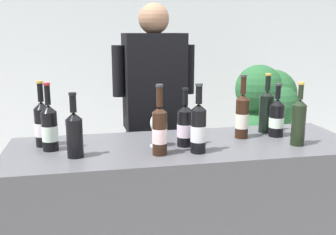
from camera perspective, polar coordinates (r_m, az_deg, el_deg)
wall_back at (r=4.55m, az=-5.46°, el=10.39°), size 8.00×0.10×2.80m
counter at (r=2.25m, az=2.40°, el=-16.02°), size 1.85×0.63×0.98m
wine_bottle_0 at (r=2.01m, az=2.53°, el=-1.20°), size 0.08×0.08×0.31m
wine_bottle_1 at (r=2.13m, az=18.66°, el=-0.47°), size 0.07×0.07×0.33m
wine_bottle_2 at (r=2.35m, az=14.28°, el=1.09°), size 0.08×0.08×0.35m
wine_bottle_3 at (r=1.88m, az=-13.60°, el=-2.18°), size 0.08×0.08×0.31m
wine_bottle_4 at (r=2.28m, az=15.69°, el=-0.01°), size 0.08×0.08×0.30m
wine_bottle_5 at (r=2.20m, az=10.84°, el=0.28°), size 0.07×0.07×0.36m
wine_bottle_6 at (r=2.11m, az=-17.97°, el=-0.87°), size 0.08×0.08×0.34m
wine_bottle_7 at (r=1.86m, az=-1.23°, el=-1.84°), size 0.07×0.07×0.34m
wine_bottle_8 at (r=2.02m, az=-17.03°, el=-1.43°), size 0.08×0.08×0.34m
wine_bottle_9 at (r=1.90m, az=4.49°, el=-1.52°), size 0.08×0.08×0.34m
wine_glass at (r=2.00m, az=-1.57°, el=-1.06°), size 0.08×0.08×0.17m
person_server at (r=2.67m, az=-1.98°, el=-2.86°), size 0.56×0.26×1.74m
potted_shrub at (r=3.72m, az=14.22°, el=1.20°), size 0.60×0.58×1.27m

